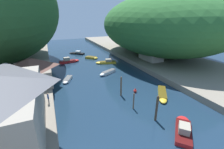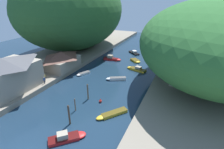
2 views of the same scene
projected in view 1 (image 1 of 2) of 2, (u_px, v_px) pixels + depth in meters
The scene contains 19 objects.
water_surface at pixel (98, 72), 38.13m from camera, with size 130.00×130.00×0.00m, color #192D42.
right_bank at pixel (166, 61), 45.98m from camera, with size 22.00×120.00×1.17m.
hillside_right at pixel (159, 25), 48.19m from camera, with size 33.84×47.37×18.89m.
boathouse_shed at pixel (31, 70), 28.59m from camera, with size 7.55×10.06×4.85m.
right_bank_cottage at pixel (152, 51), 43.84m from camera, with size 4.40×7.37×5.36m.
boat_white_cruiser at pixel (107, 73), 36.73m from camera, with size 5.12×3.48×0.73m.
boat_far_right_bank at pixel (183, 128), 18.32m from camera, with size 5.24×5.13×1.37m.
boat_open_rowboat at pixel (77, 53), 56.70m from camera, with size 5.80×5.57×1.21m.
boat_moored_right at pixel (162, 95), 26.54m from camera, with size 4.79×5.70×0.56m.
boat_yellow_tender at pixel (92, 58), 50.52m from camera, with size 4.33×4.25×0.63m.
boat_red_skiff at pixel (69, 61), 46.11m from camera, with size 6.16×2.30×1.68m.
boat_navy_launch at pixel (106, 62), 45.18m from camera, with size 6.33×3.22×1.34m.
boat_cabin_cruiser at pixel (67, 80), 32.77m from camera, with size 2.77×4.22×0.57m.
mooring_post_second at pixel (157, 108), 19.76m from camera, with size 0.31×0.31×3.79m.
mooring_post_middle at pixel (134, 101), 22.53m from camera, with size 0.21×0.21×2.66m.
mooring_post_fourth at pixel (121, 86), 26.22m from camera, with size 0.31×0.31×3.62m.
channel_buoy_near at pixel (135, 91), 27.79m from camera, with size 0.61×0.61×0.92m.
person_on_quay at pixel (48, 98), 21.87m from camera, with size 0.25×0.39×1.69m.
person_by_boathouse at pixel (40, 95), 22.64m from camera, with size 0.29×0.42×1.69m.
Camera 1 is at (-10.64, -4.35, 13.19)m, focal length 24.00 mm.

